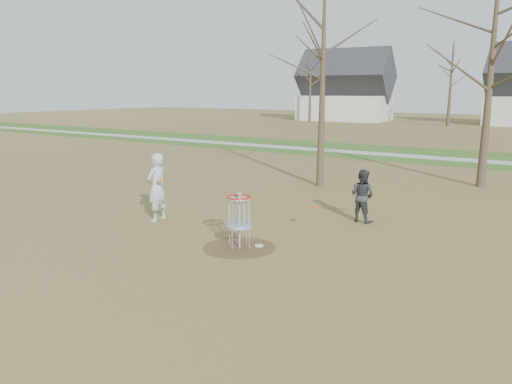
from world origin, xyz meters
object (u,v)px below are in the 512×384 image
player_standing (157,187)px  player_throwing (362,196)px  disc_grounded (259,246)px  disc_golf_basket (239,212)px

player_standing → player_throwing: 6.08m
player_standing → player_throwing: (5.12, 3.27, -0.23)m
disc_grounded → player_standing: bearing=173.3°
disc_golf_basket → player_throwing: bearing=69.2°
player_standing → player_throwing: player_standing is taller
disc_golf_basket → player_standing: bearing=167.2°
player_throwing → player_standing: bearing=42.5°
player_standing → player_throwing: size_ratio=1.29×
player_standing → disc_golf_basket: (3.57, -0.81, -0.10)m
player_throwing → disc_grounded: size_ratio=7.13×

